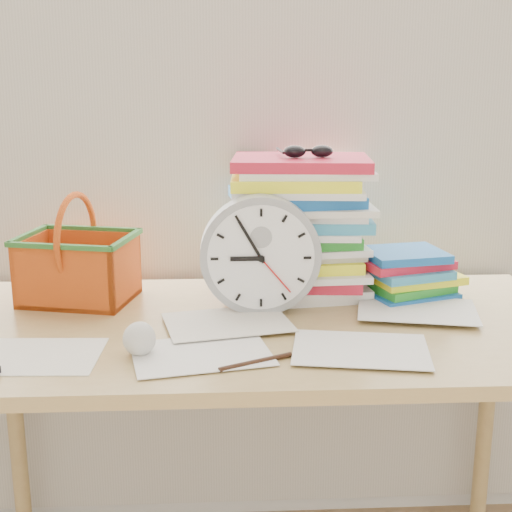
{
  "coord_description": "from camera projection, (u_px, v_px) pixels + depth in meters",
  "views": [
    {
      "loc": [
        -0.09,
        0.12,
        1.29
      ],
      "look_at": [
        -0.01,
        1.6,
        0.9
      ],
      "focal_mm": 50.0,
      "sensor_mm": 36.0,
      "label": 1
    }
  ],
  "objects": [
    {
      "name": "paper_stack",
      "position": [
        299.0,
        226.0,
        1.75
      ],
      "size": [
        0.35,
        0.29,
        0.34
      ],
      "primitive_type": null,
      "rotation": [
        0.0,
        0.0,
        -0.01
      ],
      "color": "white",
      "rests_on": "desk"
    },
    {
      "name": "crumpled_ball",
      "position": [
        139.0,
        338.0,
        1.39
      ],
      "size": [
        0.07,
        0.07,
        0.07
      ],
      "primitive_type": "sphere",
      "color": "silver",
      "rests_on": "desk"
    },
    {
      "name": "basket",
      "position": [
        77.0,
        248.0,
        1.7
      ],
      "size": [
        0.3,
        0.26,
        0.26
      ],
      "primitive_type": null,
      "rotation": [
        0.0,
        0.0,
        -0.23
      ],
      "color": "#E05915",
      "rests_on": "desk"
    },
    {
      "name": "sunglasses",
      "position": [
        308.0,
        151.0,
        1.69
      ],
      "size": [
        0.14,
        0.12,
        0.03
      ],
      "primitive_type": null,
      "rotation": [
        0.0,
        0.0,
        0.06
      ],
      "color": "black",
      "rests_on": "paper_stack"
    },
    {
      "name": "book_stack",
      "position": [
        411.0,
        275.0,
        1.74
      ],
      "size": [
        0.27,
        0.23,
        0.12
      ],
      "primitive_type": null,
      "rotation": [
        0.0,
        0.0,
        0.26
      ],
      "color": "white",
      "rests_on": "desk"
    },
    {
      "name": "pen",
      "position": [
        256.0,
        362.0,
        1.35
      ],
      "size": [
        0.14,
        0.08,
        0.01
      ],
      "primitive_type": "cylinder",
      "rotation": [
        0.0,
        1.57,
        0.45
      ],
      "color": "black",
      "rests_on": "desk"
    },
    {
      "name": "curtain",
      "position": [
        253.0,
        67.0,
        1.8
      ],
      "size": [
        2.4,
        0.01,
        2.5
      ],
      "primitive_type": "cube",
      "color": "beige",
      "rests_on": "room_shell"
    },
    {
      "name": "desk",
      "position": [
        262.0,
        354.0,
        1.59
      ],
      "size": [
        1.4,
        0.7,
        0.75
      ],
      "color": "#A88A4F",
      "rests_on": "ground"
    },
    {
      "name": "scattered_papers",
      "position": [
        262.0,
        320.0,
        1.57
      ],
      "size": [
        1.26,
        0.42,
        0.02
      ],
      "primitive_type": null,
      "color": "white",
      "rests_on": "desk"
    },
    {
      "name": "clock",
      "position": [
        260.0,
        255.0,
        1.61
      ],
      "size": [
        0.27,
        0.05,
        0.27
      ],
      "primitive_type": "cylinder",
      "rotation": [
        1.57,
        0.0,
        0.0
      ],
      "color": "#95989B",
      "rests_on": "desk"
    }
  ]
}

